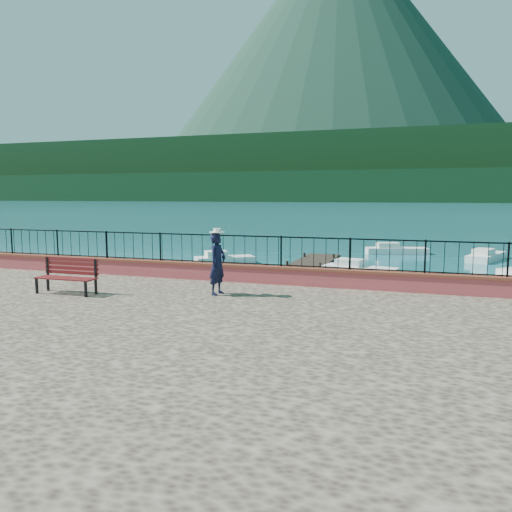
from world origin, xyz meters
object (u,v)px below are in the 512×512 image
Objects in this scene: boat_4 at (397,248)px; boat_3 at (225,257)px; person at (217,264)px; boat_5 at (486,254)px; boat_1 at (360,267)px; park_bench at (67,283)px; boat_0 at (212,286)px.

boat_3 is at bearing -154.73° from boat_4.
boat_5 is at bearing -15.86° from person.
boat_1 is 8.35m from boat_3.
boat_4 is 5.80m from boat_5.
boat_5 is at bearing 57.82° from park_bench.
boat_1 is 0.90× the size of boat_4.
boat_1 is at bearing -3.27° from person.
boat_0 is 9.61m from boat_3.
boat_0 is at bearing 33.90° from person.
boat_0 is at bearing -126.33° from boat_4.
boat_1 is 1.07× the size of boat_3.
boat_5 is (5.52, -1.77, 0.00)m from boat_4.
boat_3 is 16.41m from boat_5.
boat_1 is (5.02, 7.43, 0.00)m from boat_0.
boat_0 is at bearing -111.20° from boat_1.
boat_0 is 19.72m from boat_5.
boat_4 is at bearing -1.36° from person.
boat_3 and boat_5 have the same top height.
park_bench is at bearing 169.89° from boat_5.
boat_0 is (1.74, 6.44, -1.11)m from park_bench.
person is 23.07m from boat_4.
boat_0 is at bearing -107.07° from boat_3.
boat_1 and boat_3 have the same top height.
boat_0 is 0.92× the size of boat_5.
park_bench is 15.47m from boat_1.
person is 15.39m from boat_3.
park_bench is 26.06m from boat_5.
boat_3 is (-5.65, 14.21, -1.70)m from person.
boat_4 is 0.97× the size of boat_5.
boat_4 is at bearing 93.49° from boat_5.
boat_1 is at bearing -47.68° from boat_3.
boat_4 is at bearing 5.60° from boat_3.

